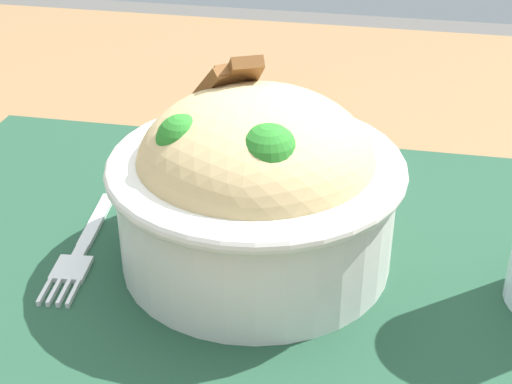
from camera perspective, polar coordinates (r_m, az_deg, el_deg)
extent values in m
cube|color=olive|center=(0.54, -0.36, -4.59)|extent=(1.23, 0.96, 0.03)
cube|color=#1E422D|center=(0.52, -3.37, -4.35)|extent=(0.47, 0.35, 0.00)
cylinder|color=silver|center=(0.48, 0.00, -1.31)|extent=(0.17, 0.17, 0.07)
torus|color=silver|center=(0.47, 0.00, 1.95)|extent=(0.19, 0.19, 0.01)
ellipsoid|color=tan|center=(0.47, 0.00, 2.06)|extent=(0.19, 0.19, 0.09)
sphere|color=#287825|center=(0.46, 1.48, 5.20)|extent=(0.04, 0.04, 0.04)
sphere|color=#287825|center=(0.44, -5.52, 3.85)|extent=(0.03, 0.03, 0.03)
sphere|color=#287825|center=(0.42, 0.95, 2.76)|extent=(0.04, 0.04, 0.04)
cylinder|color=orange|center=(0.46, -1.23, 4.33)|extent=(0.03, 0.03, 0.01)
cylinder|color=orange|center=(0.45, 0.35, 3.74)|extent=(0.03, 0.01, 0.01)
cube|color=brown|center=(0.49, -1.20, 8.38)|extent=(0.04, 0.06, 0.05)
cube|color=brown|center=(0.49, -2.31, 7.69)|extent=(0.04, 0.04, 0.04)
cube|color=brown|center=(0.49, -3.34, 7.55)|extent=(0.04, 0.04, 0.04)
cube|color=silver|center=(0.55, -11.79, -2.07)|extent=(0.02, 0.07, 0.00)
cube|color=silver|center=(0.52, -12.99, -4.40)|extent=(0.01, 0.01, 0.00)
cube|color=silver|center=(0.51, -13.62, -5.60)|extent=(0.02, 0.03, 0.00)
cube|color=silver|center=(0.49, -15.50, -7.20)|extent=(0.00, 0.02, 0.00)
cube|color=silver|center=(0.49, -14.84, -7.27)|extent=(0.00, 0.02, 0.00)
cube|color=silver|center=(0.49, -14.15, -7.33)|extent=(0.00, 0.02, 0.00)
cube|color=silver|center=(0.48, -13.48, -7.39)|extent=(0.00, 0.02, 0.00)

